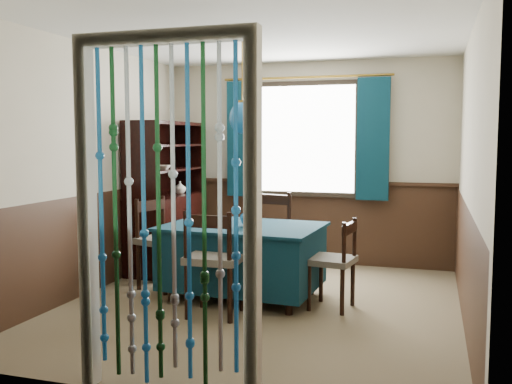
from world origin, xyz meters
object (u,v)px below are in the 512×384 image
(sideboard, at_px, (167,218))
(vase_table, at_px, (251,216))
(chair_left, at_px, (162,241))
(pendant_lamp, at_px, (242,118))
(chair_far, at_px, (266,234))
(bowl_shelf, at_px, (162,167))
(dining_table, at_px, (243,255))
(chair_right, at_px, (334,261))
(chair_near, at_px, (214,260))
(vase_sideboard, at_px, (180,187))

(sideboard, relative_size, vase_table, 9.14)
(sideboard, bearing_deg, chair_left, -66.49)
(vase_table, bearing_deg, pendant_lamp, 158.54)
(chair_left, distance_m, vase_table, 1.07)
(chair_far, xyz_separation_m, chair_left, (-0.95, -0.62, -0.01))
(bowl_shelf, bearing_deg, dining_table, -31.93)
(chair_far, relative_size, chair_right, 1.17)
(pendant_lamp, bearing_deg, chair_left, 173.43)
(chair_near, height_order, pendant_lamp, pendant_lamp)
(chair_near, distance_m, vase_table, 0.68)
(dining_table, bearing_deg, sideboard, 146.12)
(sideboard, xyz_separation_m, vase_sideboard, (0.06, 0.26, 0.35))
(dining_table, relative_size, vase_sideboard, 9.27)
(vase_sideboard, bearing_deg, pendant_lamp, -45.23)
(chair_far, xyz_separation_m, sideboard, (-1.33, 0.27, 0.09))
(dining_table, relative_size, chair_right, 1.88)
(chair_left, distance_m, chair_right, 1.85)
(bowl_shelf, bearing_deg, chair_left, -64.41)
(dining_table, height_order, sideboard, sideboard)
(vase_table, bearing_deg, dining_table, 158.54)
(chair_near, height_order, sideboard, sideboard)
(chair_near, distance_m, chair_left, 1.13)
(chair_near, height_order, chair_right, chair_near)
(chair_near, relative_size, pendant_lamp, 1.05)
(dining_table, height_order, chair_far, chair_far)
(chair_left, height_order, pendant_lamp, pendant_lamp)
(dining_table, height_order, chair_right, chair_right)
(vase_table, height_order, vase_sideboard, vase_sideboard)
(sideboard, xyz_separation_m, bowl_shelf, (0.06, -0.22, 0.62))
(sideboard, relative_size, vase_sideboard, 10.45)
(chair_near, relative_size, chair_right, 1.14)
(dining_table, height_order, vase_table, vase_table)
(chair_far, bearing_deg, sideboard, 1.18)
(sideboard, height_order, vase_sideboard, sideboard)
(chair_right, distance_m, vase_table, 0.91)
(chair_far, height_order, vase_table, chair_far)
(pendant_lamp, height_order, bowl_shelf, pendant_lamp)
(chair_near, relative_size, bowl_shelf, 4.11)
(chair_far, distance_m, pendant_lamp, 1.44)
(chair_near, bearing_deg, chair_far, 84.50)
(sideboard, bearing_deg, pendant_lamp, -37.01)
(chair_left, relative_size, vase_table, 4.90)
(dining_table, relative_size, pendant_lamp, 1.73)
(dining_table, bearing_deg, chair_near, -91.47)
(chair_left, height_order, chair_right, chair_left)
(pendant_lamp, xyz_separation_m, vase_table, (0.09, -0.04, -0.94))
(chair_far, bearing_deg, vase_sideboard, -10.04)
(chair_far, bearing_deg, pendant_lamp, 100.48)
(dining_table, relative_size, bowl_shelf, 6.77)
(chair_left, xyz_separation_m, vase_sideboard, (-0.32, 1.14, 0.46))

